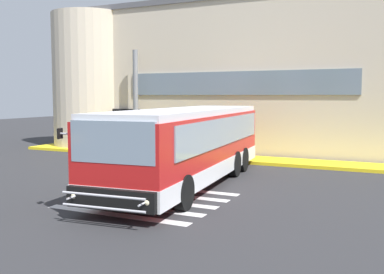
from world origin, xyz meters
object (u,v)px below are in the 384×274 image
at_px(passenger_at_curb_edge, 172,136).
at_px(bus_main_foreground, 188,147).
at_px(entry_support_column, 136,100).
at_px(passenger_by_doorway, 154,135).
at_px(passenger_near_column, 139,135).

bearing_deg(passenger_at_curb_edge, bus_main_foreground, -57.69).
xyz_separation_m(entry_support_column, passenger_at_curb_edge, (2.79, -0.95, -1.83)).
xyz_separation_m(entry_support_column, passenger_by_doorway, (1.85, -1.17, -1.80)).
xyz_separation_m(bus_main_foreground, passenger_near_column, (-5.77, 5.96, -0.25)).
height_order(passenger_by_doorway, passenger_at_curb_edge, same).
bearing_deg(passenger_by_doorway, passenger_at_curb_edge, 13.18).
distance_m(entry_support_column, passenger_by_doorway, 2.83).
bearing_deg(bus_main_foreground, entry_support_column, 133.53).
bearing_deg(passenger_by_doorway, passenger_near_column, 168.54).
xyz_separation_m(passenger_near_column, passenger_by_doorway, (1.05, -0.21, 0.03)).
bearing_deg(passenger_near_column, passenger_at_curb_edge, 0.20).
height_order(bus_main_foreground, passenger_near_column, bus_main_foreground).
xyz_separation_m(passenger_near_column, passenger_at_curb_edge, (1.99, 0.01, 0.00)).
relative_size(bus_main_foreground, passenger_by_doorway, 6.65).
relative_size(bus_main_foreground, passenger_at_curb_edge, 6.65).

